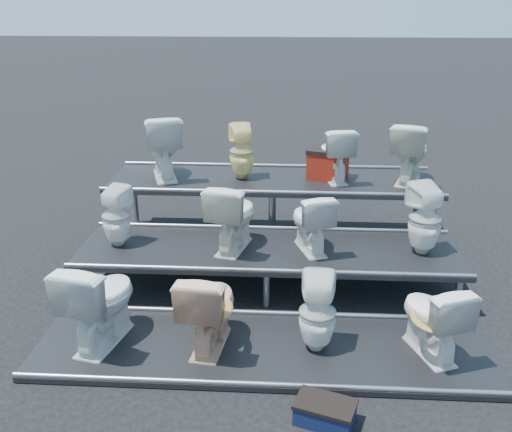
# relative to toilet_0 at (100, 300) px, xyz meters

# --- Properties ---
(ground) EXTENTS (80.00, 80.00, 0.00)m
(ground) POSITION_rel_toilet_0_xyz_m (1.49, 1.30, -0.49)
(ground) COLOR black
(ground) RESTS_ON ground
(tier_front) EXTENTS (4.20, 1.20, 0.06)m
(tier_front) POSITION_rel_toilet_0_xyz_m (1.49, 0.00, -0.46)
(tier_front) COLOR black
(tier_front) RESTS_ON ground
(tier_mid) EXTENTS (4.20, 1.20, 0.46)m
(tier_mid) POSITION_rel_toilet_0_xyz_m (1.49, 1.30, -0.26)
(tier_mid) COLOR black
(tier_mid) RESTS_ON ground
(tier_back) EXTENTS (4.20, 1.20, 0.86)m
(tier_back) POSITION_rel_toilet_0_xyz_m (1.49, 2.60, -0.06)
(tier_back) COLOR black
(tier_back) RESTS_ON ground
(toilet_0) EXTENTS (0.66, 0.93, 0.86)m
(toilet_0) POSITION_rel_toilet_0_xyz_m (0.00, 0.00, 0.00)
(toilet_0) COLOR white
(toilet_0) RESTS_ON tier_front
(toilet_1) EXTENTS (0.54, 0.83, 0.79)m
(toilet_1) POSITION_rel_toilet_0_xyz_m (1.00, 0.00, -0.03)
(toilet_1) COLOR #DEAB8A
(toilet_1) RESTS_ON tier_front
(toilet_2) EXTENTS (0.35, 0.36, 0.74)m
(toilet_2) POSITION_rel_toilet_0_xyz_m (1.98, 0.00, -0.06)
(toilet_2) COLOR white
(toilet_2) RESTS_ON tier_front
(toilet_3) EXTENTS (0.63, 0.82, 0.73)m
(toilet_3) POSITION_rel_toilet_0_xyz_m (3.00, 0.00, -0.06)
(toilet_3) COLOR white
(toilet_3) RESTS_ON tier_front
(toilet_4) EXTENTS (0.39, 0.40, 0.69)m
(toilet_4) POSITION_rel_toilet_0_xyz_m (-0.21, 1.30, 0.31)
(toilet_4) COLOR white
(toilet_4) RESTS_ON tier_mid
(toilet_5) EXTENTS (0.60, 0.84, 0.77)m
(toilet_5) POSITION_rel_toilet_0_xyz_m (1.10, 1.30, 0.36)
(toilet_5) COLOR silver
(toilet_5) RESTS_ON tier_mid
(toilet_6) EXTENTS (0.56, 0.74, 0.67)m
(toilet_6) POSITION_rel_toilet_0_xyz_m (1.95, 1.30, 0.31)
(toilet_6) COLOR white
(toilet_6) RESTS_ON tier_mid
(toilet_7) EXTENTS (0.46, 0.46, 0.78)m
(toilet_7) POSITION_rel_toilet_0_xyz_m (3.17, 1.30, 0.36)
(toilet_7) COLOR white
(toilet_7) RESTS_ON tier_mid
(toilet_8) EXTENTS (0.69, 0.91, 0.83)m
(toilet_8) POSITION_rel_toilet_0_xyz_m (0.07, 2.60, 0.78)
(toilet_8) COLOR white
(toilet_8) RESTS_ON tier_back
(toilet_9) EXTENTS (0.39, 0.40, 0.71)m
(toilet_9) POSITION_rel_toilet_0_xyz_m (1.09, 2.60, 0.72)
(toilet_9) COLOR #F0DE90
(toilet_9) RESTS_ON tier_back
(toilet_10) EXTENTS (0.52, 0.75, 0.70)m
(toilet_10) POSITION_rel_toilet_0_xyz_m (2.28, 2.60, 0.72)
(toilet_10) COLOR white
(toilet_10) RESTS_ON tier_back
(toilet_11) EXTENTS (0.66, 0.86, 0.77)m
(toilet_11) POSITION_rel_toilet_0_xyz_m (3.21, 2.60, 0.76)
(toilet_11) COLOR silver
(toilet_11) RESTS_ON tier_back
(red_crate) EXTENTS (0.57, 0.51, 0.34)m
(red_crate) POSITION_rel_toilet_0_xyz_m (2.20, 2.68, 0.54)
(red_crate) COLOR maroon
(red_crate) RESTS_ON tier_back
(step_stool) EXTENTS (0.50, 0.39, 0.16)m
(step_stool) POSITION_rel_toilet_0_xyz_m (2.02, -0.91, -0.41)
(step_stool) COLOR #0F1536
(step_stool) RESTS_ON ground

